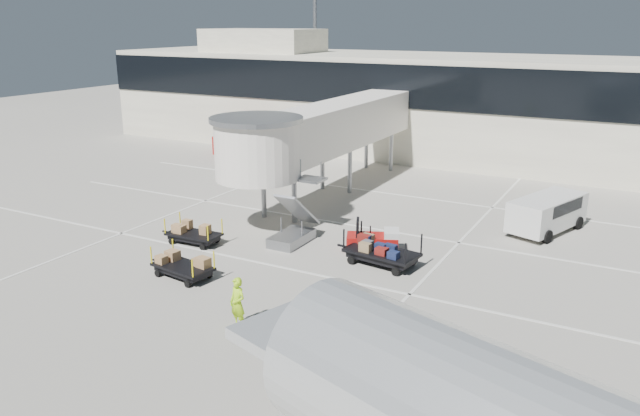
# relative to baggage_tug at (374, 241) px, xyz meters

# --- Properties ---
(ground) EXTENTS (140.00, 140.00, 0.00)m
(ground) POSITION_rel_baggage_tug_xyz_m (-2.75, -5.75, -0.59)
(ground) COLOR #B3ADA0
(ground) RESTS_ON ground
(lane_markings) EXTENTS (40.00, 30.00, 0.02)m
(lane_markings) POSITION_rel_baggage_tug_xyz_m (-3.42, 3.58, -0.58)
(lane_markings) COLOR silver
(lane_markings) RESTS_ON ground
(terminal) EXTENTS (64.00, 12.11, 15.20)m
(terminal) POSITION_rel_baggage_tug_xyz_m (-3.10, 24.19, 3.51)
(terminal) COLOR silver
(terminal) RESTS_ON ground
(jet_bridge) EXTENTS (5.70, 20.40, 6.03)m
(jet_bridge) POSITION_rel_baggage_tug_xyz_m (-6.72, 6.52, 3.69)
(jet_bridge) COLOR white
(jet_bridge) RESTS_ON ground
(baggage_tug) EXTENTS (2.75, 2.36, 1.63)m
(baggage_tug) POSITION_rel_baggage_tug_xyz_m (0.00, 0.00, 0.00)
(baggage_tug) COLOR maroon
(baggage_tug) RESTS_ON ground
(suitcase_cart) EXTENTS (4.17, 2.09, 1.60)m
(suitcase_cart) POSITION_rel_baggage_tug_xyz_m (0.92, -1.28, -0.01)
(suitcase_cart) COLOR black
(suitcase_cart) RESTS_ON ground
(box_cart_near) EXTENTS (3.43, 1.73, 1.32)m
(box_cart_near) POSITION_rel_baggage_tug_xyz_m (-6.05, -6.78, -0.10)
(box_cart_near) COLOR black
(box_cart_near) RESTS_ON ground
(box_cart_far) EXTENTS (3.35, 1.48, 1.30)m
(box_cart_far) POSITION_rel_baggage_tug_xyz_m (-8.44, -3.13, -0.13)
(box_cart_far) COLOR black
(box_cart_far) RESTS_ON ground
(ground_worker) EXTENTS (0.80, 0.63, 1.94)m
(ground_worker) POSITION_rel_baggage_tug_xyz_m (-1.23, -9.39, 0.38)
(ground_worker) COLOR #9CD716
(ground_worker) RESTS_ON ground
(minivan) EXTENTS (3.53, 5.33, 1.88)m
(minivan) POSITION_rel_baggage_tug_xyz_m (6.80, 7.32, 0.53)
(minivan) COLOR silver
(minivan) RESTS_ON ground
(belt_loader) EXTENTS (4.16, 1.81, 1.97)m
(belt_loader) POSITION_rel_baggage_tug_xyz_m (-19.10, 15.49, 0.16)
(belt_loader) COLOR maroon
(belt_loader) RESTS_ON ground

